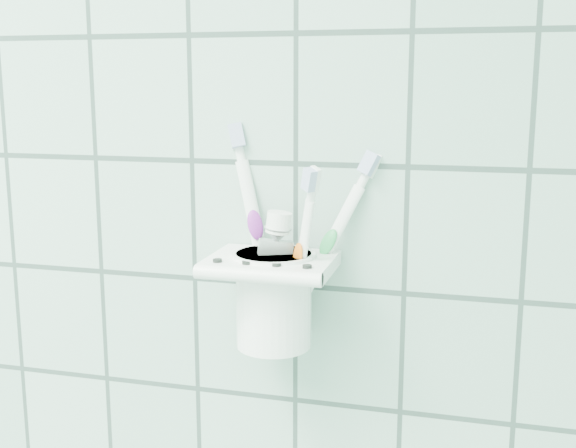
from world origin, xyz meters
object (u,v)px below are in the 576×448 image
Objects in this scene: holder_bracket at (272,265)px; toothbrush_pink at (277,227)px; cup at (274,296)px; toothbrush_orange at (290,246)px; toothpaste_tube at (264,266)px; toothbrush_blue at (283,235)px.

toothbrush_pink is at bearing 89.24° from holder_bracket.
toothbrush_pink is (-0.00, 0.01, 0.07)m from cup.
toothbrush_orange reaches higher than toothpaste_tube.
toothbrush_pink reaches higher than toothbrush_blue.
toothbrush_orange is 1.37× the size of toothpaste_tube.
toothbrush_blue is at bearing 16.27° from toothpaste_tube.
toothbrush_blue reaches higher than cup.
cup is (0.00, 0.00, -0.03)m from holder_bracket.
toothbrush_orange is at bearing 40.51° from holder_bracket.
toothbrush_orange is at bearing 6.49° from toothpaste_tube.
toothbrush_pink reaches higher than holder_bracket.
toothbrush_blue is (0.01, 0.01, 0.06)m from cup.
holder_bracket is 0.03m from toothbrush_blue.
toothpaste_tube is (-0.02, -0.01, -0.03)m from toothbrush_blue.
holder_bracket is 0.03m from toothbrush_orange.
cup is 0.06m from toothbrush_blue.
holder_bracket is 0.67× the size of toothbrush_orange.
toothbrush_pink is 1.64× the size of toothpaste_tube.
toothbrush_pink is 0.04m from toothpaste_tube.
toothbrush_pink is (0.00, 0.02, 0.03)m from holder_bracket.
cup is 0.44× the size of toothbrush_pink.
toothbrush_orange is (0.01, -0.00, -0.02)m from toothbrush_pink.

